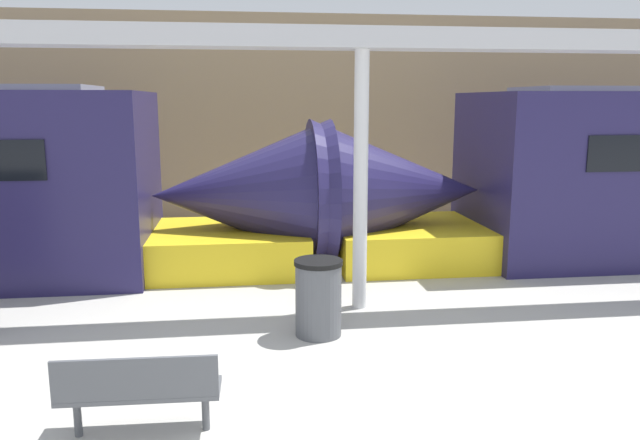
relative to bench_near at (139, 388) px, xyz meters
name	(u,v)px	position (x,y,z in m)	size (l,w,h in m)	color
station_wall	(271,119)	(1.70, 10.18, 2.03)	(56.00, 0.20, 5.00)	#9E8460
bench_near	(139,388)	(0.00, 0.00, 0.00)	(1.42, 0.48, 0.80)	#4C4F54
trash_bin	(318,298)	(1.87, 2.26, 0.03)	(0.61, 0.61, 0.99)	#4C4F54
support_column_near	(361,183)	(2.60, 3.27, 1.34)	(0.20, 0.20, 3.63)	silver
canopy_beam	(362,38)	(2.60, 3.27, 3.30)	(28.00, 0.60, 0.28)	#B7B7BC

